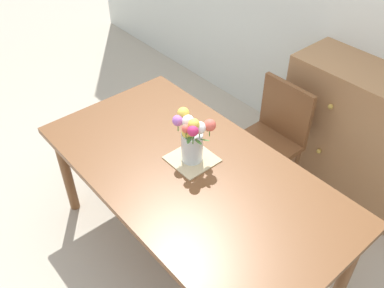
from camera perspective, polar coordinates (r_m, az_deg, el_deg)
ground_plane at (r=2.97m, az=-0.06°, el=-14.07°), size 12.00×12.00×0.00m
dining_table at (r=2.46m, az=-0.07°, el=-4.90°), size 1.89×1.00×0.75m
chair_far at (r=3.07m, az=10.93°, el=1.27°), size 0.42×0.42×0.90m
dresser at (r=3.23m, az=23.94°, el=-0.17°), size 1.40×0.47×1.00m
placemat at (r=2.47m, az=0.00°, el=-2.06°), size 0.25×0.25×0.01m
flower_vase at (r=2.35m, az=0.02°, el=1.14°), size 0.26×0.20×0.32m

